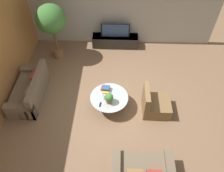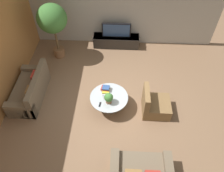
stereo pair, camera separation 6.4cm
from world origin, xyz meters
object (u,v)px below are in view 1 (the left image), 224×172
at_px(media_console, 115,41).
at_px(potted_palm_tall, 51,21).
at_px(coffee_table, 109,100).
at_px(armchair_wicker, 155,105).
at_px(couch_by_wall, 30,91).
at_px(television, 115,30).
at_px(potted_plant_tabletop, 109,98).

height_order(media_console, potted_palm_tall, potted_palm_tall).
distance_m(media_console, coffee_table, 3.05).
xyz_separation_m(media_console, armchair_wicker, (1.24, -3.13, 0.04)).
bearing_deg(couch_by_wall, potted_palm_tall, 167.25).
relative_size(television, potted_plant_tabletop, 3.20).
distance_m(media_console, armchair_wicker, 3.37).
relative_size(television, couch_by_wall, 0.62).
height_order(coffee_table, armchair_wicker, armchair_wicker).
xyz_separation_m(potted_palm_tall, potted_plant_tabletop, (2.01, -2.51, -0.85)).
xyz_separation_m(couch_by_wall, potted_palm_tall, (0.46, 2.02, 1.21)).
bearing_deg(television, potted_palm_tall, -160.99).
bearing_deg(potted_palm_tall, coffee_table, -49.13).
relative_size(television, armchair_wicker, 1.26).
xyz_separation_m(coffee_table, potted_plant_tabletop, (0.00, -0.19, 0.32)).
xyz_separation_m(coffee_table, potted_palm_tall, (-2.01, 2.32, 1.17)).
xyz_separation_m(media_console, potted_plant_tabletop, (-0.09, -3.23, 0.41)).
bearing_deg(potted_plant_tabletop, armchair_wicker, 4.42).
relative_size(media_console, potted_palm_tall, 0.87).
xyz_separation_m(coffee_table, armchair_wicker, (1.34, -0.09, -0.05)).
bearing_deg(armchair_wicker, television, 21.58).
bearing_deg(television, couch_by_wall, -133.03).
bearing_deg(armchair_wicker, media_console, 21.57).
xyz_separation_m(media_console, couch_by_wall, (-2.56, -2.75, 0.05)).
height_order(television, potted_palm_tall, potted_palm_tall).
bearing_deg(media_console, coffee_table, -91.85).
relative_size(coffee_table, couch_by_wall, 0.64).
bearing_deg(couch_by_wall, potted_plant_tabletop, 78.80).
height_order(television, coffee_table, television).
height_order(television, armchair_wicker, television).
xyz_separation_m(television, potted_palm_tall, (-2.11, -0.73, 0.78)).
distance_m(television, potted_palm_tall, 2.36).
height_order(media_console, television, television).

